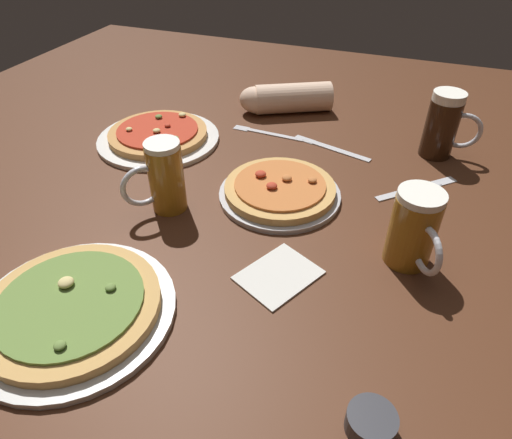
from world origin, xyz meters
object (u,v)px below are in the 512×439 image
pizza_plate_near (72,308)px  knife_right (331,147)px  pizza_plate_far (158,136)px  diner_arm (283,99)px  knife_spare (417,188)px  fork_spare (266,132)px  beer_mug_pale (414,230)px  napkin_folded (279,274)px  pizza_plate_side (280,190)px  beer_mug_dark (444,125)px  beer_mug_amber (163,178)px  ramekin_sauce (371,422)px

pizza_plate_near → knife_right: size_ratio=1.52×
pizza_plate_far → diner_arm: (0.26, 0.30, 0.03)m
pizza_plate_far → knife_spare: pizza_plate_far is taller
fork_spare → diner_arm: 0.16m
beer_mug_pale → knife_spare: beer_mug_pale is taller
napkin_folded → fork_spare: 0.56m
pizza_plate_side → knife_spare: 0.32m
beer_mug_dark → diner_arm: (-0.46, 0.11, -0.04)m
pizza_plate_near → beer_mug_amber: (-0.00, 0.32, 0.06)m
ramekin_sauce → pizza_plate_near: bearing=177.6°
beer_mug_amber → diner_arm: beer_mug_amber is taller
fork_spare → knife_spare: 0.45m
pizza_plate_near → pizza_plate_far: pizza_plate_near is taller
pizza_plate_side → napkin_folded: size_ratio=1.98×
ramekin_sauce → fork_spare: (-0.41, 0.75, -0.01)m
pizza_plate_far → fork_spare: size_ratio=1.58×
diner_arm → fork_spare: bearing=-90.2°
pizza_plate_far → beer_mug_dark: beer_mug_dark is taller
pizza_plate_side → napkin_folded: pizza_plate_side is taller
pizza_plate_side → fork_spare: pizza_plate_side is taller
knife_right → knife_spare: same height
beer_mug_amber → napkin_folded: bearing=-20.6°
pizza_plate_side → pizza_plate_far: bearing=160.9°
pizza_plate_side → diner_arm: (-0.13, 0.43, 0.03)m
pizza_plate_far → beer_mug_dark: bearing=14.8°
pizza_plate_near → beer_mug_dark: size_ratio=2.00×
pizza_plate_far → pizza_plate_side: (0.39, -0.14, 0.00)m
beer_mug_pale → diner_arm: size_ratio=0.56×
knife_right → knife_spare: size_ratio=1.27×
diner_arm → beer_mug_pale: bearing=-52.3°
pizza_plate_near → beer_mug_pale: size_ratio=2.20×
pizza_plate_far → beer_mug_dark: 0.74m
pizza_plate_near → napkin_folded: 0.36m
pizza_plate_near → beer_mug_pale: beer_mug_pale is taller
beer_mug_pale → beer_mug_amber: bearing=-178.3°
pizza_plate_far → knife_right: pizza_plate_far is taller
beer_mug_pale → fork_spare: size_ratio=0.74×
pizza_plate_side → beer_mug_dark: 0.46m
pizza_plate_far → beer_mug_pale: bearing=-20.2°
pizza_plate_near → fork_spare: (0.08, 0.73, -0.01)m
beer_mug_dark → diner_arm: size_ratio=0.62×
pizza_plate_far → fork_spare: pizza_plate_far is taller
beer_mug_pale → diner_arm: 0.69m
knife_spare → beer_mug_pale: bearing=-89.9°
knife_spare → beer_mug_dark: bearing=80.5°
napkin_folded → knife_spare: 0.44m
beer_mug_pale → knife_right: (-0.23, 0.38, -0.07)m
beer_mug_amber → fork_spare: size_ratio=0.77×
ramekin_sauce → beer_mug_amber: bearing=145.8°
beer_mug_dark → knife_spare: (-0.03, -0.18, -0.08)m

